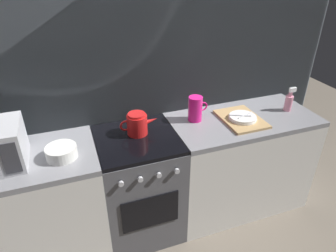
{
  "coord_description": "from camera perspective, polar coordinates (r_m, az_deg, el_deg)",
  "views": [
    {
      "loc": [
        -0.41,
        -1.81,
        2.06
      ],
      "look_at": [
        0.24,
        0.0,
        0.95
      ],
      "focal_mm": 32.14,
      "sensor_mm": 36.0,
      "label": 1
    }
  ],
  "objects": [
    {
      "name": "ground_plane",
      "position": [
        2.77,
        -4.95,
        -18.15
      ],
      "size": [
        8.0,
        8.0,
        0.0
      ],
      "primitive_type": "plane",
      "color": "#6B6054"
    },
    {
      "name": "back_wall",
      "position": [
        2.34,
        -8.37,
        8.05
      ],
      "size": [
        3.6,
        0.05,
        2.4
      ],
      "color": "gray",
      "rests_on": "ground_plane"
    },
    {
      "name": "counter_left",
      "position": [
        2.47,
        -26.69,
        -14.67
      ],
      "size": [
        1.2,
        0.6,
        0.9
      ],
      "color": "silver",
      "rests_on": "ground_plane"
    },
    {
      "name": "stove_unit",
      "position": [
        2.46,
        -5.4,
        -11.15
      ],
      "size": [
        0.6,
        0.63,
        0.9
      ],
      "color": "#4C4C51",
      "rests_on": "ground_plane"
    },
    {
      "name": "counter_right",
      "position": [
        2.75,
        13.09,
        -6.71
      ],
      "size": [
        1.2,
        0.6,
        0.9
      ],
      "color": "silver",
      "rests_on": "ground_plane"
    },
    {
      "name": "kettle",
      "position": [
        2.2,
        -5.86,
        0.4
      ],
      "size": [
        0.28,
        0.15,
        0.17
      ],
      "color": "red",
      "rests_on": "stove_unit"
    },
    {
      "name": "mixing_bowl",
      "position": [
        2.07,
        -19.55,
        -4.69
      ],
      "size": [
        0.2,
        0.2,
        0.08
      ],
      "primitive_type": "cylinder",
      "color": "silver",
      "rests_on": "counter_left"
    },
    {
      "name": "pitcher",
      "position": [
        2.37,
        5.22,
        3.29
      ],
      "size": [
        0.16,
        0.11,
        0.2
      ],
      "color": "#E5197A",
      "rests_on": "counter_right"
    },
    {
      "name": "dish_pile",
      "position": [
        2.46,
        13.78,
        1.41
      ],
      "size": [
        0.3,
        0.4,
        0.06
      ],
      "color": "tan",
      "rests_on": "counter_right"
    },
    {
      "name": "spray_bottle",
      "position": [
        2.72,
        21.95,
        4.31
      ],
      "size": [
        0.08,
        0.06,
        0.2
      ],
      "color": "pink",
      "rests_on": "counter_right"
    }
  ]
}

